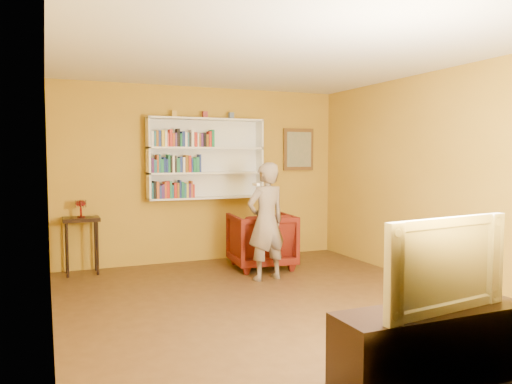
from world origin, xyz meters
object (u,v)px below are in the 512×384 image
at_px(person, 266,221).
at_px(television, 434,263).
at_px(tv_cabinet, 432,345).
at_px(bookshelf, 205,159).
at_px(ruby_lustre, 81,205).
at_px(console_table, 81,227).
at_px(armchair, 261,240).

height_order(person, television, person).
height_order(person, tv_cabinet, person).
height_order(bookshelf, tv_cabinet, bookshelf).
height_order(ruby_lustre, television, television).
distance_m(ruby_lustre, person, 2.57).
xyz_separation_m(console_table, ruby_lustre, (0.00, -0.00, 0.31)).
bearing_deg(tv_cabinet, ruby_lustre, 114.97).
bearing_deg(ruby_lustre, bookshelf, 4.96).
relative_size(console_table, person, 0.51).
bearing_deg(armchair, console_table, -8.11).
bearing_deg(bookshelf, person, -74.96).
bearing_deg(armchair, person, 77.07).
xyz_separation_m(ruby_lustre, television, (2.10, -4.50, -0.09)).
distance_m(console_table, armchair, 2.54).
bearing_deg(console_table, ruby_lustre, -48.81).
xyz_separation_m(tv_cabinet, television, (-0.00, 0.00, 0.60)).
xyz_separation_m(console_table, armchair, (2.45, -0.60, -0.25)).
height_order(console_table, person, person).
bearing_deg(person, ruby_lustre, -40.39).
height_order(console_table, television, television).
distance_m(bookshelf, armchair, 1.54).
relative_size(console_table, ruby_lustre, 3.32).
relative_size(bookshelf, ruby_lustre, 7.54).
bearing_deg(armchair, bookshelf, -45.35).
bearing_deg(person, tv_cabinet, 77.27).
bearing_deg(television, person, 80.11).
relative_size(armchair, tv_cabinet, 0.59).
bearing_deg(bookshelf, television, -86.83).
xyz_separation_m(bookshelf, person, (0.39, -1.44, -0.82)).
relative_size(person, television, 1.34).
height_order(armchair, television, television).
distance_m(ruby_lustre, television, 4.96).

